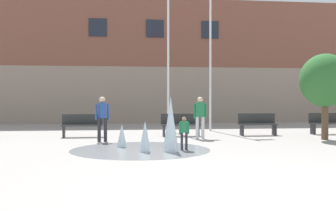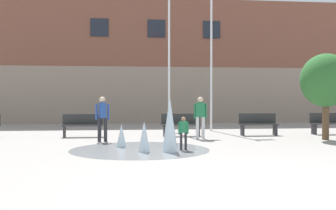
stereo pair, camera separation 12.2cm
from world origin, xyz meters
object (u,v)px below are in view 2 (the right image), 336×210
park_bench_under_left_flagpole (83,125)px  park_bench_under_right_flagpole (181,124)px  park_bench_far_right (329,123)px  adult_in_red (102,115)px  teen_by_trashcan (200,114)px  park_bench_near_trashcan (258,124)px  flagpole_right (212,50)px  street_tree_near_building (326,81)px  flagpole_left (170,51)px  child_running (183,131)px

park_bench_under_left_flagpole → park_bench_under_right_flagpole: same height
park_bench_far_right → adult_in_red: size_ratio=1.01×
teen_by_trashcan → park_bench_far_right: bearing=21.8°
park_bench_near_trashcan → adult_in_red: 6.56m
park_bench_under_left_flagpole → flagpole_right: 7.13m
park_bench_near_trashcan → park_bench_far_right: (3.18, 0.16, 0.00)m
park_bench_under_right_flagpole → teen_by_trashcan: 1.39m
park_bench_near_trashcan → street_tree_near_building: (1.89, -1.98, 1.71)m
park_bench_far_right → teen_by_trashcan: bearing=-167.3°
park_bench_under_left_flagpole → flagpole_right: size_ratio=0.22×
park_bench_near_trashcan → teen_by_trashcan: bearing=-156.4°
park_bench_near_trashcan → adult_in_red: size_ratio=1.01×
park_bench_under_left_flagpole → street_tree_near_building: 9.47m
park_bench_under_left_flagpole → park_bench_under_right_flagpole: (3.95, -0.09, 0.00)m
park_bench_under_left_flagpole → park_bench_near_trashcan: size_ratio=1.00×
park_bench_near_trashcan → flagpole_left: 5.39m
child_running → street_tree_near_building: (5.70, 2.39, 1.61)m
park_bench_near_trashcan → child_running: child_running is taller
park_bench_under_right_flagpole → flagpole_left: flagpole_left is taller
park_bench_near_trashcan → park_bench_far_right: 3.19m
street_tree_near_building → park_bench_far_right: bearing=58.8°
flagpole_left → teen_by_trashcan: bearing=-78.8°
flagpole_left → child_running: bearing=-93.3°
child_running → park_bench_under_right_flagpole: bearing=51.5°
street_tree_near_building → park_bench_near_trashcan: bearing=133.6°
park_bench_far_right → teen_by_trashcan: teen_by_trashcan is taller
park_bench_far_right → flagpole_left: flagpole_left is taller
park_bench_near_trashcan → flagpole_left: flagpole_left is taller
park_bench_far_right → street_tree_near_building: street_tree_near_building is taller
child_running → park_bench_under_left_flagpole: bearing=96.0°
park_bench_under_right_flagpole → street_tree_near_building: size_ratio=0.50×
park_bench_near_trashcan → flagpole_left: (-3.42, 2.55, 3.31)m
park_bench_under_left_flagpole → park_bench_far_right: same height
flagpole_left → street_tree_near_building: 7.15m
adult_in_red → park_bench_far_right: bearing=85.7°
child_running → flagpole_right: bearing=39.7°
flagpole_right → park_bench_under_left_flagpole: bearing=-157.2°
park_bench_under_right_flagpole → child_running: size_ratio=1.62×
park_bench_under_left_flagpole → adult_in_red: adult_in_red is taller
park_bench_under_right_flagpole → flagpole_left: 4.16m
park_bench_under_left_flagpole → adult_in_red: bearing=-64.0°
park_bench_far_right → flagpole_right: size_ratio=0.22×
park_bench_under_left_flagpole → flagpole_left: flagpole_left is taller
street_tree_near_building → flagpole_right: bearing=126.0°
child_running → teen_by_trashcan: bearing=39.5°
child_running → adult_in_red: size_ratio=0.62×
park_bench_under_left_flagpole → park_bench_under_right_flagpole: size_ratio=1.00×
adult_in_red → flagpole_right: bearing=115.4°
flagpole_right → child_running: bearing=-109.3°
park_bench_under_left_flagpole → child_running: (3.38, -4.48, 0.10)m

